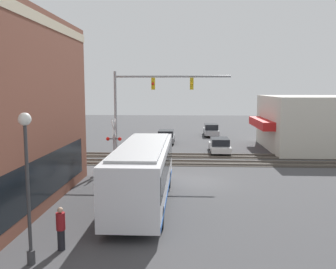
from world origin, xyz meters
TOP-DOWN VIEW (x-y plane):
  - ground_plane at (0.00, 0.00)m, footprint 120.00×120.00m
  - shop_building at (13.71, -11.86)m, footprint 11.06×10.01m
  - city_bus at (-4.80, 2.80)m, footprint 10.86×2.59m
  - traffic_signal_gantry at (4.73, 3.54)m, footprint 0.42×8.93m
  - crossing_signal at (3.56, 5.99)m, footprint 1.41×1.18m
  - streetlamp at (-11.89, 5.92)m, footprint 0.44×0.44m
  - rail_track_near at (6.00, 0.00)m, footprint 2.60×60.00m
  - rail_track_far at (9.20, 0.00)m, footprint 2.60×60.00m
  - parked_car_white at (11.23, -2.60)m, footprint 4.69×1.82m
  - parked_car_grey at (17.03, 2.80)m, footprint 4.34×1.82m
  - parked_car_silver at (23.85, -2.60)m, footprint 4.83×1.82m
  - pedestrian_at_crossing at (2.67, 4.61)m, footprint 0.34×0.34m
  - pedestrian_by_lamp at (-10.70, 5.25)m, footprint 0.34×0.34m

SIDE VIEW (x-z plane):
  - ground_plane at x=0.00m, z-range 0.00..0.00m
  - rail_track_near at x=6.00m, z-range -0.05..0.10m
  - rail_track_far at x=9.20m, z-range -0.05..0.10m
  - parked_car_white at x=11.23m, z-range -0.04..1.36m
  - parked_car_grey at x=17.03m, z-range -0.06..1.42m
  - parked_car_silver at x=23.85m, z-range -0.06..1.49m
  - pedestrian_by_lamp at x=-10.70m, z-range 0.01..1.68m
  - pedestrian_at_crossing at x=2.67m, z-range 0.02..1.72m
  - city_bus at x=-4.80m, z-range 0.16..3.35m
  - crossing_signal at x=3.56m, z-range 0.39..4.20m
  - shop_building at x=13.71m, z-range 0.00..5.30m
  - streetlamp at x=-11.89m, z-range 0.50..5.79m
  - traffic_signal_gantry at x=4.73m, z-range 1.74..9.10m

